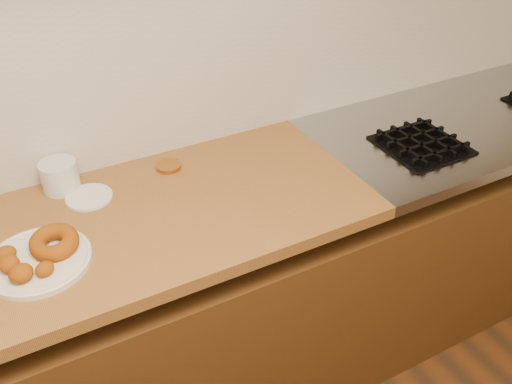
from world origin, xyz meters
TOP-DOWN VIEW (x-y plane):
  - wall_back at (0.00, 2.00)m, footprint 4.00×0.02m
  - base_cabinet at (0.00, 1.69)m, footprint 3.60×0.60m
  - stovetop at (1.15, 1.69)m, footprint 1.30×0.62m
  - backsplash at (0.00, 1.99)m, footprint 3.60×0.02m
  - burner_grates at (1.13, 1.61)m, footprint 0.91×0.26m
  - donut_plate at (-0.43, 1.62)m, footprint 0.26×0.26m
  - ring_donut at (-0.39, 1.63)m, footprint 0.13×0.13m
  - fried_dough_chunks at (-0.48, 1.59)m, footprint 0.14×0.16m
  - plastic_tub at (-0.31, 1.92)m, footprint 0.14×0.14m
  - tub_lid at (-0.26, 1.83)m, footprint 0.17×0.17m
  - brass_jar_lid at (0.00, 1.88)m, footprint 0.10×0.10m

SIDE VIEW (x-z plane):
  - base_cabinet at x=0.00m, z-range 0.00..0.77m
  - stovetop at x=1.15m, z-range 0.86..0.90m
  - tub_lid at x=-0.26m, z-range 0.90..0.91m
  - brass_jar_lid at x=0.00m, z-range 0.90..0.91m
  - donut_plate at x=-0.43m, z-range 0.90..0.91m
  - burner_grates at x=1.13m, z-range 0.90..0.93m
  - fried_dough_chunks at x=-0.48m, z-range 0.91..0.96m
  - ring_donut at x=-0.39m, z-range 0.91..0.96m
  - plastic_tub at x=-0.31m, z-range 0.90..0.99m
  - backsplash at x=0.00m, z-range 0.90..1.50m
  - wall_back at x=0.00m, z-range 0.00..2.70m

